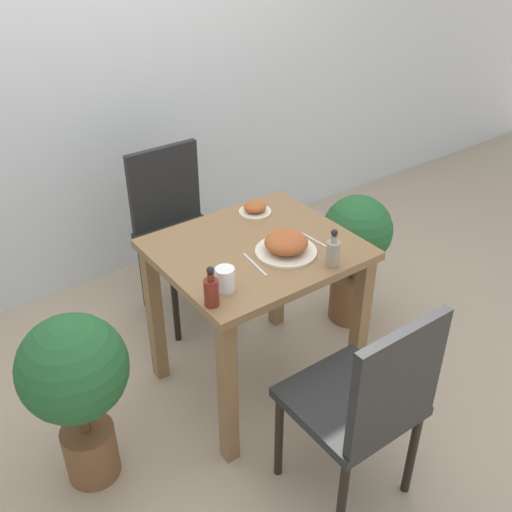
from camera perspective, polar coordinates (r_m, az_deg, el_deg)
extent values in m
plane|color=tan|center=(2.96, 0.00, -11.67)|extent=(16.00, 16.00, 0.00)
cube|color=silver|center=(3.36, -13.79, 18.42)|extent=(8.00, 0.05, 2.60)
cube|color=olive|center=(2.51, 0.00, 0.62)|extent=(0.81, 0.71, 0.04)
cube|color=olive|center=(2.39, -2.69, -12.96)|extent=(0.06, 0.06, 0.72)
cube|color=olive|center=(2.73, 9.83, -6.61)|extent=(0.06, 0.06, 0.72)
cube|color=olive|center=(2.79, -9.60, -5.61)|extent=(0.06, 0.06, 0.72)
cube|color=olive|center=(3.09, 2.03, -0.96)|extent=(0.06, 0.06, 0.72)
cube|color=black|center=(2.27, 8.90, -13.48)|extent=(0.42, 0.42, 0.04)
cube|color=black|center=(2.01, 13.30, -11.73)|extent=(0.40, 0.04, 0.44)
cylinder|color=black|center=(2.61, 8.63, -13.09)|extent=(0.03, 0.03, 0.43)
cylinder|color=black|center=(2.44, 2.20, -16.76)|extent=(0.03, 0.03, 0.43)
cylinder|color=black|center=(2.46, 14.63, -17.69)|extent=(0.03, 0.03, 0.43)
cylinder|color=black|center=(2.28, 8.18, -22.17)|extent=(0.03, 0.03, 0.43)
cube|color=black|center=(3.15, -6.72, 1.38)|extent=(0.42, 0.42, 0.04)
cube|color=black|center=(3.19, -8.73, 6.51)|extent=(0.40, 0.04, 0.44)
cylinder|color=black|center=(3.08, -7.67, -4.78)|extent=(0.03, 0.03, 0.43)
cylinder|color=black|center=(3.23, -2.09, -2.56)|extent=(0.03, 0.03, 0.43)
cylinder|color=black|center=(3.35, -10.68, -1.72)|extent=(0.03, 0.03, 0.43)
cylinder|color=black|center=(3.48, -5.41, 0.20)|extent=(0.03, 0.03, 0.43)
cylinder|color=beige|center=(2.45, 2.87, 0.44)|extent=(0.25, 0.25, 0.01)
ellipsoid|color=#A35128|center=(2.43, 2.90, 1.32)|extent=(0.18, 0.18, 0.08)
cylinder|color=beige|center=(2.74, -0.09, 4.21)|extent=(0.15, 0.15, 0.01)
ellipsoid|color=#A35128|center=(2.73, -0.09, 4.73)|extent=(0.10, 0.10, 0.04)
cylinder|color=white|center=(2.21, -2.96, -2.21)|extent=(0.07, 0.07, 0.09)
cylinder|color=gray|center=(2.36, 7.32, 0.20)|extent=(0.06, 0.06, 0.11)
cylinder|color=gray|center=(2.33, 7.43, 1.61)|extent=(0.02, 0.02, 0.03)
sphere|color=black|center=(2.31, 7.48, 2.21)|extent=(0.03, 0.03, 0.03)
cylinder|color=maroon|center=(2.14, -4.27, -3.49)|extent=(0.06, 0.06, 0.11)
cylinder|color=maroon|center=(2.10, -4.34, -2.00)|extent=(0.02, 0.02, 0.03)
sphere|color=black|center=(2.08, -4.38, -1.35)|extent=(0.03, 0.03, 0.03)
cube|color=silver|center=(2.37, -0.12, -0.81)|extent=(0.03, 0.18, 0.00)
cube|color=silver|center=(2.54, 5.65, 1.46)|extent=(0.02, 0.16, 0.00)
cylinder|color=brown|center=(2.60, -15.43, -17.47)|extent=(0.21, 0.21, 0.24)
cylinder|color=brown|center=(2.47, -16.06, -14.72)|extent=(0.04, 0.04, 0.12)
sphere|color=#235B2D|center=(2.29, -17.05, -10.18)|extent=(0.41, 0.41, 0.41)
cylinder|color=brown|center=(3.30, 8.98, -3.85)|extent=(0.23, 0.23, 0.26)
cylinder|color=brown|center=(3.20, 9.26, -1.17)|extent=(0.04, 0.04, 0.11)
sphere|color=#235B2D|center=(3.08, 9.63, 2.45)|extent=(0.36, 0.36, 0.36)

